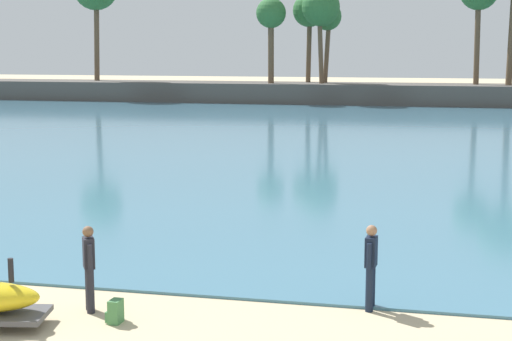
{
  "coord_description": "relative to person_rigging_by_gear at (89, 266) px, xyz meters",
  "views": [
    {
      "loc": [
        3.41,
        -5.34,
        5.01
      ],
      "look_at": [
        -0.84,
        12.86,
        2.18
      ],
      "focal_mm": 57.37,
      "sensor_mm": 36.0,
      "label": 1
    }
  ],
  "objects": [
    {
      "name": "palm_headland",
      "position": [
        4.88,
        58.62,
        3.1
      ],
      "size": [
        94.48,
        6.0,
        13.26
      ],
      "color": "#514C47",
      "rests_on": "ground"
    },
    {
      "name": "person_rigging_by_gear",
      "position": [
        0.0,
        0.0,
        0.0
      ],
      "size": [
        0.35,
        0.49,
        1.67
      ],
      "color": "#23232D",
      "rests_on": "ground"
    },
    {
      "name": "backpack_near_kite",
      "position": [
        0.73,
        -0.52,
        -0.69
      ],
      "size": [
        0.28,
        0.31,
        0.44
      ],
      "color": "#47844C",
      "rests_on": "ground"
    },
    {
      "name": "sea",
      "position": [
        3.11,
        49.94,
        -0.86
      ],
      "size": [
        220.0,
        97.27,
        0.06
      ],
      "primitive_type": "cube",
      "color": "teal",
      "rests_on": "ground"
    },
    {
      "name": "person_at_waterline",
      "position": [
        5.21,
        1.31,
        0.0
      ],
      "size": [
        0.22,
        0.55,
        1.67
      ],
      "color": "#141E33",
      "rests_on": "ground"
    }
  ]
}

